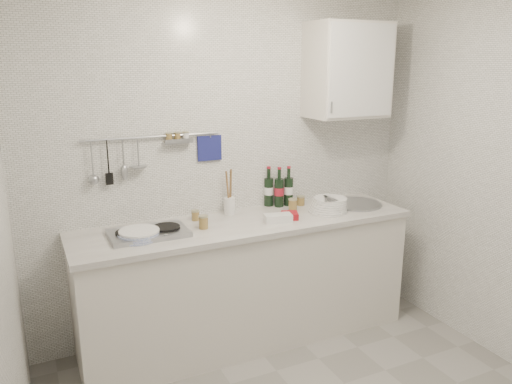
% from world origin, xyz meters
% --- Properties ---
extents(back_wall, '(3.00, 0.02, 2.50)m').
position_xyz_m(back_wall, '(0.00, 1.40, 1.25)').
color(back_wall, silver).
rests_on(back_wall, floor).
extents(wall_left, '(0.02, 2.80, 2.50)m').
position_xyz_m(wall_left, '(-1.50, 0.00, 1.25)').
color(wall_left, silver).
rests_on(wall_left, floor).
extents(counter, '(2.44, 0.64, 0.96)m').
position_xyz_m(counter, '(0.01, 1.10, 0.43)').
color(counter, silver).
rests_on(counter, floor).
extents(wall_rail, '(0.98, 0.09, 0.34)m').
position_xyz_m(wall_rail, '(-0.60, 1.37, 1.43)').
color(wall_rail, '#93969B').
rests_on(wall_rail, back_wall).
extents(wall_cabinet, '(0.60, 0.38, 0.70)m').
position_xyz_m(wall_cabinet, '(0.90, 1.22, 1.95)').
color(wall_cabinet, silver).
rests_on(wall_cabinet, back_wall).
extents(plate_stack_hob, '(0.29, 0.28, 0.05)m').
position_xyz_m(plate_stack_hob, '(-0.78, 1.06, 0.95)').
color(plate_stack_hob, '#5169B7').
rests_on(plate_stack_hob, counter).
extents(plate_stack_sink, '(0.31, 0.30, 0.11)m').
position_xyz_m(plate_stack_sink, '(0.66, 1.04, 0.97)').
color(plate_stack_sink, white).
rests_on(plate_stack_sink, counter).
extents(wine_bottles, '(0.22, 0.13, 0.31)m').
position_xyz_m(wine_bottles, '(0.39, 1.34, 1.07)').
color(wine_bottles, black).
rests_on(wine_bottles, counter).
extents(butter_dish, '(0.21, 0.13, 0.06)m').
position_xyz_m(butter_dish, '(0.19, 0.98, 0.95)').
color(butter_dish, white).
rests_on(butter_dish, counter).
extents(strawberry_punnet, '(0.15, 0.15, 0.05)m').
position_xyz_m(strawberry_punnet, '(0.30, 1.01, 0.94)').
color(strawberry_punnet, red).
rests_on(strawberry_punnet, counter).
extents(utensil_crock, '(0.08, 0.08, 0.34)m').
position_xyz_m(utensil_crock, '(-0.04, 1.31, 1.00)').
color(utensil_crock, white).
rests_on(utensil_crock, counter).
extents(jar_a, '(0.06, 0.06, 0.07)m').
position_xyz_m(jar_a, '(-0.32, 1.27, 0.96)').
color(jar_a, olive).
rests_on(jar_a, counter).
extents(jar_b, '(0.06, 0.06, 0.07)m').
position_xyz_m(jar_b, '(0.55, 1.28, 0.96)').
color(jar_b, olive).
rests_on(jar_b, counter).
extents(jar_c, '(0.07, 0.07, 0.09)m').
position_xyz_m(jar_c, '(0.42, 1.18, 0.97)').
color(jar_c, olive).
rests_on(jar_c, counter).
extents(jar_d, '(0.07, 0.07, 0.09)m').
position_xyz_m(jar_d, '(-0.33, 1.07, 0.97)').
color(jar_d, olive).
rests_on(jar_d, counter).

